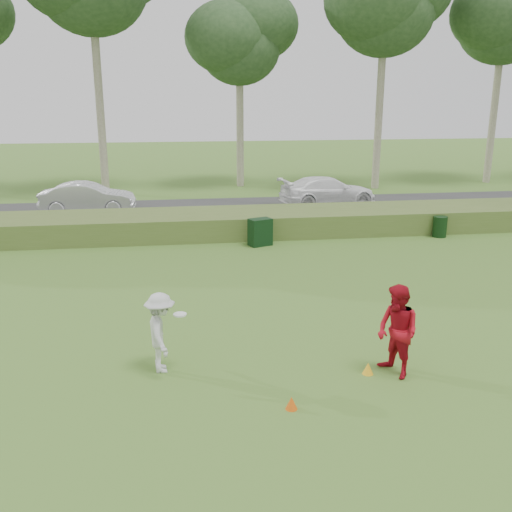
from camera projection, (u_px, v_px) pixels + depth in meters
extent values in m
plane|color=#3D6A23|center=(284.00, 368.00, 11.86)|extent=(120.00, 120.00, 0.00)
cube|color=#486227|center=(228.00, 223.00, 23.16)|extent=(80.00, 3.00, 0.90)
cube|color=#2D2D2D|center=(218.00, 210.00, 28.04)|extent=(80.00, 6.00, 0.06)
cylinder|color=gray|center=(96.00, 51.00, 30.81)|extent=(0.44, 0.44, 15.50)
cylinder|color=gray|center=(240.00, 90.00, 33.89)|extent=(0.44, 0.44, 11.50)
ellipsoid|color=#274422|center=(239.00, 38.00, 33.11)|extent=(6.24, 6.24, 5.28)
cylinder|color=gray|center=(382.00, 67.00, 32.76)|extent=(0.44, 0.44, 14.00)
ellipsoid|color=#274422|center=(385.00, 1.00, 31.80)|extent=(7.28, 7.28, 6.16)
cylinder|color=gray|center=(498.00, 73.00, 35.17)|extent=(0.44, 0.44, 13.50)
ellipsoid|color=#274422|center=(505.00, 14.00, 34.25)|extent=(7.02, 7.02, 5.94)
imported|color=silver|center=(161.00, 333.00, 11.54)|extent=(0.74, 1.14, 1.67)
cylinder|color=white|center=(180.00, 314.00, 11.49)|extent=(0.27, 0.27, 0.03)
imported|color=#A90E1C|center=(398.00, 331.00, 11.31)|extent=(1.00, 1.12, 1.90)
cone|color=#E6550C|center=(291.00, 403.00, 10.28)|extent=(0.22, 0.22, 0.24)
cone|color=yellow|center=(368.00, 368.00, 11.57)|extent=(0.23, 0.23, 0.25)
cube|color=black|center=(260.00, 232.00, 21.37)|extent=(0.95, 0.77, 1.02)
cylinder|color=black|center=(440.00, 227.00, 22.70)|extent=(0.57, 0.57, 0.82)
imported|color=silver|center=(88.00, 198.00, 26.98)|extent=(4.41, 1.67, 1.44)
imported|color=white|center=(328.00, 191.00, 28.83)|extent=(5.15, 2.62, 1.43)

